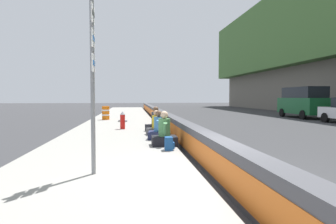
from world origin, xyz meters
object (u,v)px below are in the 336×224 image
Objects in this scene: fire_hydrant at (123,120)px; construction_barrel at (106,113)px; route_sign_post at (93,73)px; seated_person_middle at (159,130)px; backpack at (169,144)px; parked_car_fourth at (303,102)px; seated_person_rear at (156,127)px; seated_person_foreground at (164,135)px; seated_person_far at (156,123)px.

fire_hydrant is 0.93× the size of construction_barrel.
route_sign_post reaches higher than construction_barrel.
fire_hydrant is at bearing -2.07° from route_sign_post.
seated_person_middle is (-3.75, -1.49, -0.11)m from fire_hydrant.
backpack is 0.08× the size of parked_car_fourth.
seated_person_rear is (-2.46, -1.49, -0.12)m from fire_hydrant.
seated_person_middle is at bearing 179.82° from seated_person_rear.
fire_hydrant is at bearing 21.60° from seated_person_middle.
backpack is at bearing -177.19° from seated_person_foreground.
construction_barrel is (14.97, 1.06, -1.61)m from route_sign_post.
seated_person_far is at bearing -125.95° from fire_hydrant.
route_sign_post is 3.11× the size of seated_person_far.
seated_person_far is at bearing 0.07° from backpack.
construction_barrel is 16.08m from parked_car_fourth.
seated_person_foreground is at bearing 135.76° from parked_car_fourth.
seated_person_foreground reaches higher than backpack.
seated_person_rear is 1.32m from seated_person_far.
seated_person_foreground is 1.05× the size of seated_person_middle.
parked_car_fourth is at bearing -50.98° from seated_person_rear.
fire_hydrant is (8.69, -0.31, -1.65)m from route_sign_post.
seated_person_middle is (4.93, -1.80, -1.75)m from route_sign_post.
seated_person_far is 1.22× the size of construction_barrel.
seated_person_foreground is at bearing -165.80° from construction_barrel.
seated_person_far reaches higher than seated_person_foreground.
seated_person_middle is at bearing -20.04° from route_sign_post.
fire_hydrant is 0.17× the size of parked_car_fourth.
backpack is 12.78m from construction_barrel.
seated_person_middle is 1.04× the size of seated_person_rear.
construction_barrel is (10.04, 2.86, 0.14)m from seated_person_middle.
fire_hydrant is 5.46m from seated_person_foreground.
seated_person_foreground is (3.45, -1.85, -1.74)m from route_sign_post.
construction_barrel is at bearing 13.40° from backpack.
parked_car_fourth is (14.29, -12.99, 1.02)m from backpack.
seated_person_far is at bearing -1.96° from seated_person_middle.
parked_car_fourth is at bearing -54.45° from seated_person_far.
seated_person_rear is at bearing 176.28° from seated_person_far.
construction_barrel is at bearing 14.20° from seated_person_foreground.
fire_hydrant is at bearing 14.44° from backpack.
seated_person_far is at bearing -14.06° from route_sign_post.
seated_person_rear is 9.20m from construction_barrel.
seated_person_middle reaches higher than fire_hydrant.
route_sign_post reaches higher than seated_person_middle.
parked_car_fourth reaches higher than fire_hydrant.
seated_person_rear reaches higher than construction_barrel.
route_sign_post is at bearing -175.93° from construction_barrel.
route_sign_post is 4.28m from seated_person_foreground.
seated_person_foreground is at bearing 179.46° from seated_person_far.
seated_person_middle is at bearing -164.07° from construction_barrel.
fire_hydrant is at bearing 54.05° from seated_person_far.
seated_person_rear is 16.87m from parked_car_fourth.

